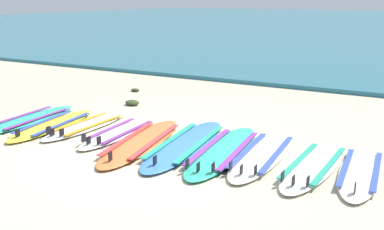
# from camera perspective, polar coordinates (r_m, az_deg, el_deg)

# --- Properties ---
(ground_plane) EXTENTS (80.00, 80.00, 0.00)m
(ground_plane) POSITION_cam_1_polar(r_m,az_deg,el_deg) (6.32, -5.51, -4.72)
(ground_plane) COLOR #B7AD93
(surfboard_0) EXTENTS (0.74, 2.19, 0.18)m
(surfboard_0) POSITION_cam_1_polar(r_m,az_deg,el_deg) (8.33, -19.46, -0.51)
(surfboard_0) COLOR #2DB793
(surfboard_0) RESTS_ON ground
(surfboard_1) EXTENTS (0.84, 2.16, 0.18)m
(surfboard_1) POSITION_cam_1_polar(r_m,az_deg,el_deg) (7.86, -16.79, -1.15)
(surfboard_1) COLOR yellow
(surfboard_1) RESTS_ON ground
(surfboard_2) EXTENTS (0.51, 1.93, 0.18)m
(surfboard_2) POSITION_cam_1_polar(r_m,az_deg,el_deg) (7.66, -12.91, -1.31)
(surfboard_2) COLOR silver
(surfboard_2) RESTS_ON ground
(surfboard_3) EXTENTS (0.61, 1.93, 0.18)m
(surfboard_3) POSITION_cam_1_polar(r_m,az_deg,el_deg) (7.19, -9.02, -2.16)
(surfboard_3) COLOR white
(surfboard_3) RESTS_ON ground
(surfboard_4) EXTENTS (1.05, 2.48, 0.18)m
(surfboard_4) POSITION_cam_1_polar(r_m,az_deg,el_deg) (6.71, -6.24, -3.26)
(surfboard_4) COLOR orange
(surfboard_4) RESTS_ON ground
(surfboard_5) EXTENTS (0.97, 2.60, 0.18)m
(surfboard_5) POSITION_cam_1_polar(r_m,az_deg,el_deg) (6.57, -0.80, -3.58)
(surfboard_5) COLOR #3875CC
(surfboard_5) RESTS_ON ground
(surfboard_6) EXTENTS (0.89, 2.45, 0.18)m
(surfboard_6) POSITION_cam_1_polar(r_m,az_deg,el_deg) (6.31, 3.90, -4.38)
(surfboard_6) COLOR #2DB793
(surfboard_6) RESTS_ON ground
(surfboard_7) EXTENTS (0.75, 2.27, 0.18)m
(surfboard_7) POSITION_cam_1_polar(r_m,az_deg,el_deg) (6.22, 8.62, -4.81)
(surfboard_7) COLOR silver
(surfboard_7) RESTS_ON ground
(surfboard_8) EXTENTS (0.55, 2.09, 0.18)m
(surfboard_8) POSITION_cam_1_polar(r_m,az_deg,el_deg) (5.95, 14.78, -6.02)
(surfboard_8) COLOR white
(surfboard_8) RESTS_ON ground
(surfboard_9) EXTENTS (0.66, 1.98, 0.18)m
(surfboard_9) POSITION_cam_1_polar(r_m,az_deg,el_deg) (5.92, 20.09, -6.56)
(surfboard_9) COLOR white
(surfboard_9) RESTS_ON ground
(seaweed_clump_near_shoreline) EXTENTS (0.29, 0.23, 0.10)m
(seaweed_clump_near_shoreline) POSITION_cam_1_polar(r_m,az_deg,el_deg) (9.10, -7.39, 1.53)
(seaweed_clump_near_shoreline) COLOR #384723
(seaweed_clump_near_shoreline) RESTS_ON ground
(seaweed_clump_mid_sand) EXTENTS (0.20, 0.16, 0.07)m
(seaweed_clump_mid_sand) POSITION_cam_1_polar(r_m,az_deg,el_deg) (10.40, -7.03, 3.08)
(seaweed_clump_mid_sand) COLOR #2D381E
(seaweed_clump_mid_sand) RESTS_ON ground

